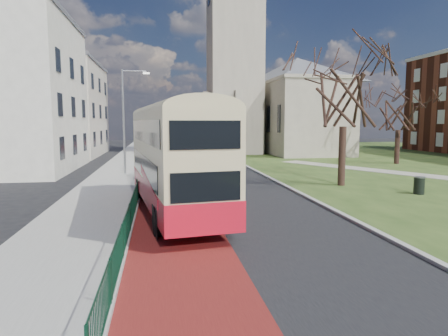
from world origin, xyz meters
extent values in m
plane|color=black|center=(0.00, 0.00, 0.00)|extent=(160.00, 160.00, 0.00)
cube|color=black|center=(1.50, 20.00, 0.01)|extent=(9.00, 120.00, 0.01)
cube|color=#591414|center=(-1.20, 20.00, 0.01)|extent=(3.40, 120.00, 0.01)
cube|color=gray|center=(-5.00, 20.00, 0.06)|extent=(4.00, 120.00, 0.12)
cube|color=#999993|center=(-3.00, 20.00, 0.07)|extent=(0.25, 120.00, 0.13)
cube|color=#999993|center=(6.10, 22.00, 0.07)|extent=(0.25, 80.00, 0.13)
cube|color=#2B4819|center=(26.00, 22.00, 0.02)|extent=(40.00, 80.00, 0.04)
cylinder|color=#0D3925|center=(-2.95, 4.00, 1.10)|extent=(0.04, 24.00, 0.04)
cylinder|color=#0D3925|center=(-2.95, 4.00, 0.15)|extent=(0.04, 24.00, 0.04)
cube|color=gray|center=(8.00, 38.00, 12.00)|extent=(6.50, 6.50, 24.00)
cube|color=gray|center=(16.50, 38.00, 4.50)|extent=(9.00, 18.00, 9.00)
pyramid|color=#565960|center=(16.50, 38.00, 12.60)|extent=(9.00, 18.00, 3.60)
cube|color=beige|center=(-14.00, 22.00, 6.25)|extent=(10.00, 14.00, 12.50)
cube|color=#565960|center=(-14.00, 22.00, 12.75)|extent=(10.30, 14.30, 0.50)
cube|color=beige|center=(-14.00, 38.00, 5.50)|extent=(10.00, 16.00, 11.00)
cube|color=#565960|center=(-14.00, 38.00, 11.25)|extent=(10.30, 16.30, 0.50)
cylinder|color=gray|center=(-4.50, 18.00, 4.12)|extent=(0.16, 0.16, 8.00)
cylinder|color=gray|center=(-3.60, 18.00, 8.02)|extent=(1.80, 0.10, 0.10)
cube|color=silver|center=(-2.70, 18.00, 7.87)|extent=(0.50, 0.18, 0.12)
cube|color=red|center=(-1.17, 4.01, 1.07)|extent=(4.21, 11.76, 1.05)
cube|color=#C6B987|center=(-1.17, 4.01, 3.11)|extent=(4.17, 11.70, 3.03)
cube|color=black|center=(-2.52, 4.14, 2.17)|extent=(1.34, 9.36, 0.99)
cube|color=black|center=(0.09, 4.49, 2.17)|extent=(1.34, 9.36, 0.99)
cube|color=black|center=(-2.47, 3.83, 3.73)|extent=(1.47, 10.27, 0.94)
cube|color=black|center=(0.13, 4.18, 3.73)|extent=(1.47, 10.27, 0.94)
cube|color=black|center=(-1.95, 9.68, 2.17)|extent=(2.34, 0.40, 1.10)
cube|color=black|center=(-1.95, 9.68, 3.73)|extent=(2.34, 0.40, 0.94)
cube|color=orange|center=(-1.95, 9.68, 4.33)|extent=(1.86, 0.35, 0.31)
cylinder|color=black|center=(-2.91, 7.72, 0.54)|extent=(0.46, 1.12, 1.09)
cylinder|color=black|center=(-0.50, 8.05, 0.54)|extent=(0.46, 1.12, 1.09)
cylinder|color=black|center=(-1.91, 0.42, 0.54)|extent=(0.46, 1.12, 1.09)
cylinder|color=black|center=(0.50, 0.75, 0.54)|extent=(0.46, 1.12, 1.09)
cylinder|color=#301E18|center=(9.81, 10.12, 1.94)|extent=(0.52, 0.52, 3.80)
cylinder|color=black|center=(21.24, 21.90, 1.70)|extent=(0.55, 0.55, 3.31)
cylinder|color=black|center=(12.75, 6.41, 0.51)|extent=(0.66, 0.66, 0.95)
cylinder|color=gray|center=(12.75, 6.41, 1.02)|extent=(0.70, 0.70, 0.06)
camera|label=1|loc=(-1.82, -13.93, 4.13)|focal=32.00mm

